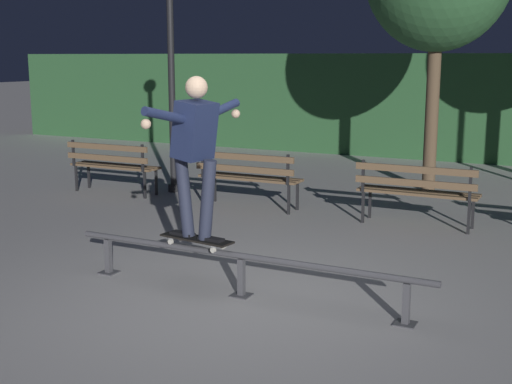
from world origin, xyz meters
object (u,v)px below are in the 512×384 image
object	(u,v)px
skateboard	(197,239)
skateboarder	(195,144)
grind_rail	(241,263)
park_bench_leftmost	(112,162)
park_bench_left_center	(248,173)
lamp_post_left	(171,42)
park_bench_right_center	(417,188)

from	to	relation	value
skateboard	skateboarder	xyz separation A→B (m)	(0.00, -0.00, 0.94)
grind_rail	park_bench_leftmost	distance (m)	5.46
skateboard	park_bench_left_center	xyz separation A→B (m)	(-1.22, 3.44, 0.04)
park_bench_leftmost	lamp_post_left	size ratio (longest dim) A/B	0.41
park_bench_left_center	lamp_post_left	bearing A→B (deg)	159.93
park_bench_left_center	lamp_post_left	size ratio (longest dim) A/B	0.41
grind_rail	skateboard	distance (m)	0.52
grind_rail	park_bench_leftmost	xyz separation A→B (m)	(-4.24, 3.44, 0.21)
grind_rail	skateboarder	bearing A→B (deg)	-179.95
grind_rail	skateboarder	xyz separation A→B (m)	(-0.49, -0.00, 1.11)
grind_rail	park_bench_left_center	bearing A→B (deg)	116.44
park_bench_leftmost	park_bench_left_center	xyz separation A→B (m)	(2.53, 0.00, 0.00)
park_bench_right_center	lamp_post_left	distance (m)	4.73
skateboard	park_bench_leftmost	world-z (taller)	park_bench_leftmost
skateboard	lamp_post_left	distance (m)	5.41
skateboarder	park_bench_right_center	world-z (taller)	skateboarder
lamp_post_left	grind_rail	bearing A→B (deg)	-49.78
park_bench_leftmost	skateboarder	bearing A→B (deg)	-42.54
grind_rail	lamp_post_left	world-z (taller)	lamp_post_left
lamp_post_left	park_bench_right_center	bearing A→B (deg)	-8.46
skateboarder	park_bench_leftmost	world-z (taller)	skateboarder
skateboard	skateboarder	distance (m)	0.94
grind_rail	park_bench_right_center	xyz separation A→B (m)	(0.82, 3.44, 0.21)
park_bench_left_center	park_bench_right_center	bearing A→B (deg)	0.00
skateboard	lamp_post_left	xyz separation A→B (m)	(-2.95, 4.07, 1.98)
park_bench_left_center	lamp_post_left	world-z (taller)	lamp_post_left
skateboarder	park_bench_left_center	xyz separation A→B (m)	(-1.22, 3.44, -0.90)
skateboard	lamp_post_left	world-z (taller)	lamp_post_left
park_bench_right_center	park_bench_leftmost	bearing A→B (deg)	180.00
grind_rail	skateboarder	distance (m)	1.21
skateboarder	lamp_post_left	xyz separation A→B (m)	(-2.96, 4.07, 1.04)
skateboarder	park_bench_right_center	xyz separation A→B (m)	(1.30, 3.44, -0.90)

